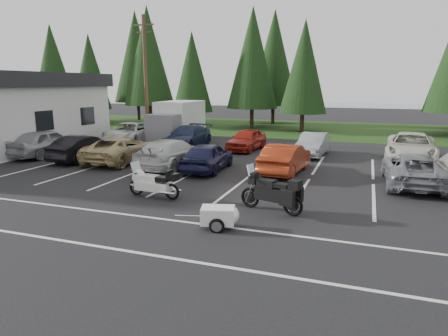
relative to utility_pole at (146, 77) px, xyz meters
The scene contains 29 objects.
ground 16.31m from the utility_pole, 50.19° to the right, with size 120.00×120.00×0.00m, color black.
grass_strip 16.31m from the utility_pole, 50.19° to the left, with size 80.00×16.00×0.01m, color #1A3611.
lake_water 45.47m from the utility_pole, 71.97° to the left, with size 70.00×50.00×0.02m, color slate.
utility_pole is the anchor object (origin of this frame).
box_truck 3.85m from the utility_pole, 14.04° to the left, with size 2.40×5.60×2.90m, color silver, non-canonical shape.
stall_markings 14.90m from the utility_pole, 45.00° to the right, with size 32.00×16.00×0.01m, color silver.
conifer_0 20.90m from the utility_pole, 149.74° to the left, with size 4.58×4.58×10.66m.
conifer_1 15.14m from the utility_pole, 142.52° to the left, with size 3.96×3.96×9.22m.
conifer_2 12.56m from the utility_pole, 119.05° to the left, with size 5.10×5.10×11.89m.
conifer_3 9.43m from the utility_pole, 93.04° to the left, with size 3.87×3.87×9.02m.
conifer_4 12.13m from the utility_pole, 65.36° to the left, with size 4.80×4.80×11.17m.
conifer_5 13.89m from the utility_pole, 43.83° to the left, with size 4.14×4.14×9.63m.
conifer_back_a 18.20m from the utility_pole, 123.69° to the left, with size 5.28×5.28×12.30m.
conifer_back_b 16.75m from the utility_pole, 68.84° to the left, with size 4.97×4.97×11.58m.
car_near_0 8.94m from the utility_pole, 106.35° to the right, with size 1.90×4.72×1.61m, color #9E9FA2.
car_near_1 9.09m from the utility_pole, 85.08° to the right, with size 1.49×4.29×1.41m, color black.
car_near_2 9.22m from the utility_pole, 69.53° to the right, with size 2.35×5.09×1.41m, color tan.
car_near_3 11.08m from the utility_pole, 52.97° to the right, with size 2.06×5.06×1.47m, color silver.
car_near_4 12.34m from the utility_pole, 45.29° to the right, with size 1.66×4.14×1.41m, color #161737.
car_near_5 14.64m from the utility_pole, 32.25° to the right, with size 1.50×4.30×1.42m, color maroon.
car_near_6 19.63m from the utility_pole, 24.94° to the right, with size 2.26×4.90×1.36m, color slate.
car_far_0 4.42m from the utility_pole, 98.84° to the right, with size 2.54×5.51×1.53m, color silver.
car_far_1 6.05m from the utility_pole, 24.62° to the right, with size 2.00×4.91×1.42m, color #1A2443.
car_far_2 9.33m from the utility_pole, 11.83° to the right, with size 1.62×4.03×1.37m, color maroon.
car_far_3 13.37m from the utility_pole, 10.41° to the right, with size 1.42×4.08×1.34m, color gray.
car_far_4 18.40m from the utility_pole, ahead, with size 2.56×5.55×1.54m, color beige.
touring_motorcycle 16.17m from the utility_pole, 58.90° to the right, with size 2.41×0.74×1.34m, color silver, non-canonical shape.
cargo_trailer 19.91m from the utility_pole, 53.66° to the right, with size 1.42×0.80×0.66m, color white, non-canonical shape.
adventure_motorcycle 18.95m from the utility_pole, 47.11° to the right, with size 2.57×0.89×1.56m, color black, non-canonical shape.
Camera 1 is at (5.47, -14.15, 4.21)m, focal length 32.00 mm.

